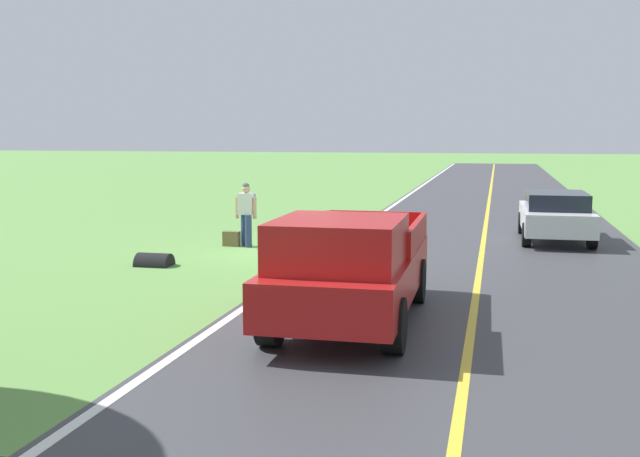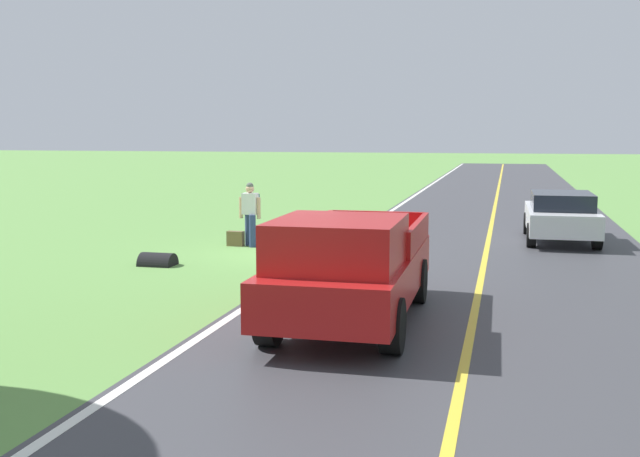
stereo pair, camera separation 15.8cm
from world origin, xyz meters
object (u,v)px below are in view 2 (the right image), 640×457
Objects in this scene: hitchhiker_walking at (251,211)px; pickup_truck_passing at (349,266)px; suitcase_carried at (236,239)px; sedan_near_oncoming at (561,215)px.

hitchhiker_walking is 0.32× the size of pickup_truck_passing.
suitcase_carried is 0.08× the size of pickup_truck_passing.
suitcase_carried is (0.42, 0.06, -0.78)m from hitchhiker_walking.
sedan_near_oncoming is at bearing -159.83° from hitchhiker_walking.
hitchhiker_walking is 8.82m from sedan_near_oncoming.
suitcase_carried is at bearing -57.87° from pickup_truck_passing.
sedan_near_oncoming is (-8.27, -3.04, -0.23)m from hitchhiker_walking.
pickup_truck_passing reaches higher than suitcase_carried.
sedan_near_oncoming is at bearing 112.49° from suitcase_carried.
hitchhiker_walking is at bearing -60.41° from pickup_truck_passing.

